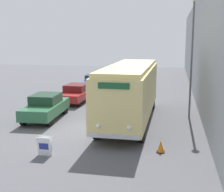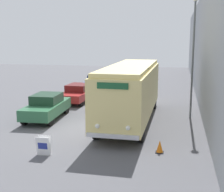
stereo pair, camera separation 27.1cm
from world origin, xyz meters
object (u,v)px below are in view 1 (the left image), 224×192
(vintage_bus, at_px, (130,90))
(parked_car_mid, at_px, (76,93))
(sign_board, at_px, (45,146))
(parked_car_far, at_px, (94,81))
(streetlamp, at_px, (192,42))
(parked_car_near, at_px, (46,107))
(traffic_cone, at_px, (161,146))

(vintage_bus, height_order, parked_car_mid, vintage_bus)
(sign_board, distance_m, parked_car_far, 18.57)
(streetlamp, distance_m, parked_car_mid, 10.12)
(sign_board, bearing_deg, streetlamp, 51.55)
(vintage_bus, bearing_deg, parked_car_mid, 135.68)
(parked_car_mid, bearing_deg, parked_car_near, -90.69)
(parked_car_mid, xyz_separation_m, parked_car_far, (-0.38, 6.99, 0.00))
(vintage_bus, distance_m, parked_car_far, 13.13)
(parked_car_far, bearing_deg, parked_car_near, -93.46)
(parked_car_mid, bearing_deg, vintage_bus, -42.64)
(sign_board, bearing_deg, parked_car_mid, 101.05)
(vintage_bus, height_order, traffic_cone, vintage_bus)
(vintage_bus, distance_m, traffic_cone, 5.77)
(streetlamp, bearing_deg, parked_car_near, -165.99)
(vintage_bus, height_order, sign_board, vintage_bus)
(sign_board, height_order, parked_car_near, parked_car_near)
(parked_car_near, bearing_deg, vintage_bus, 3.13)
(parked_car_near, distance_m, parked_car_far, 12.50)
(sign_board, distance_m, parked_car_mid, 11.62)
(parked_car_mid, distance_m, parked_car_far, 7.00)
(sign_board, height_order, traffic_cone, sign_board)
(vintage_bus, relative_size, traffic_cone, 18.93)
(sign_board, bearing_deg, traffic_cone, 15.72)
(sign_board, xyz_separation_m, parked_car_mid, (-2.23, 11.40, 0.32))
(streetlamp, xyz_separation_m, parked_car_near, (-8.89, -2.22, -4.00))
(parked_car_far, bearing_deg, streetlamp, -52.82)
(parked_car_far, bearing_deg, vintage_bus, -69.70)
(streetlamp, height_order, parked_car_mid, streetlamp)
(parked_car_near, bearing_deg, parked_car_far, 87.36)
(sign_board, height_order, streetlamp, streetlamp)
(parked_car_mid, relative_size, parked_car_far, 0.92)
(vintage_bus, relative_size, parked_car_near, 2.29)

